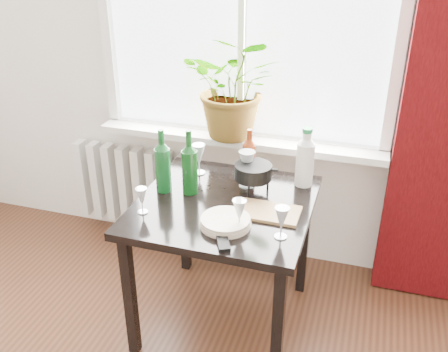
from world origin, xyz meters
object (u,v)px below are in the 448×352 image
(wine_bottle_left, at_px, (163,160))
(wineglass_far_right, at_px, (281,222))
(wine_bottle_right, at_px, (190,162))
(wineglass_front_right, at_px, (239,215))
(fondue_pot, at_px, (253,178))
(cutting_board, at_px, (270,212))
(tv_remote, at_px, (222,240))
(wineglass_back_left, at_px, (199,159))
(plate_stack, at_px, (225,222))
(wineglass_front_left, at_px, (142,200))
(potted_plant, at_px, (236,87))
(table, at_px, (224,218))
(cleaning_bottle, at_px, (305,156))
(radiator, at_px, (132,185))
(wineglass_back_center, at_px, (247,168))
(bottle_amber, at_px, (249,154))

(wine_bottle_left, relative_size, wineglass_far_right, 2.21)
(wine_bottle_right, bearing_deg, wineglass_front_right, -37.74)
(fondue_pot, relative_size, cutting_board, 0.77)
(wine_bottle_left, xyz_separation_m, tv_remote, (0.43, -0.35, -0.16))
(wineglass_back_left, relative_size, tv_remote, 1.04)
(plate_stack, bearing_deg, wineglass_front_left, -178.98)
(wineglass_front_right, height_order, tv_remote, wineglass_front_right)
(wineglass_far_right, xyz_separation_m, plate_stack, (-0.26, 0.02, -0.06))
(wineglass_back_left, bearing_deg, cutting_board, -33.31)
(potted_plant, distance_m, wineglass_front_left, 0.90)
(table, relative_size, wineglass_front_right, 5.67)
(cleaning_bottle, bearing_deg, table, -138.34)
(radiator, xyz_separation_m, fondue_pot, (0.95, -0.47, 0.43))
(cleaning_bottle, distance_m, wineglass_far_right, 0.53)
(wineglass_far_right, bearing_deg, cleaning_bottle, 88.42)
(wineglass_back_center, distance_m, fondue_pot, 0.07)
(bottle_amber, distance_m, plate_stack, 0.50)
(potted_plant, bearing_deg, radiator, 177.01)
(table, relative_size, wineglass_back_left, 4.90)
(cutting_board, bearing_deg, potted_plant, 119.29)
(wine_bottle_left, relative_size, cleaning_bottle, 1.04)
(radiator, height_order, bottle_amber, bottle_amber)
(plate_stack, bearing_deg, cleaning_bottle, 61.57)
(wineglass_front_left, relative_size, fondue_pot, 0.60)
(cutting_board, bearing_deg, wineglass_front_right, -120.98)
(potted_plant, distance_m, cutting_board, 0.83)
(wine_bottle_left, relative_size, fondue_pot, 1.56)
(wine_bottle_left, xyz_separation_m, wineglass_front_left, (-0.01, -0.23, -0.10))
(bottle_amber, bearing_deg, wineglass_front_right, -80.04)
(table, relative_size, potted_plant, 1.42)
(wineglass_far_right, distance_m, tv_remote, 0.26)
(table, bearing_deg, wine_bottle_right, 166.23)
(wine_bottle_right, distance_m, wineglass_far_right, 0.59)
(radiator, bearing_deg, cleaning_bottle, -15.34)
(wineglass_far_right, bearing_deg, wineglass_front_left, 179.08)
(bottle_amber, bearing_deg, cutting_board, -59.60)
(radiator, distance_m, cleaning_bottle, 1.34)
(plate_stack, relative_size, cutting_board, 0.83)
(plate_stack, bearing_deg, wineglass_front_right, -7.01)
(fondue_pot, bearing_deg, wine_bottle_right, -137.21)
(wine_bottle_left, bearing_deg, cutting_board, -6.67)
(wine_bottle_left, bearing_deg, plate_stack, -29.63)
(wine_bottle_left, height_order, tv_remote, wine_bottle_left)
(table, xyz_separation_m, plate_stack, (0.07, -0.20, 0.11))
(wine_bottle_left, bearing_deg, wineglass_back_left, 66.21)
(table, distance_m, potted_plant, 0.78)
(table, distance_m, wineglass_front_right, 0.30)
(radiator, relative_size, potted_plant, 1.33)
(wine_bottle_right, height_order, plate_stack, wine_bottle_right)
(wine_bottle_right, bearing_deg, wineglass_far_right, -27.00)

